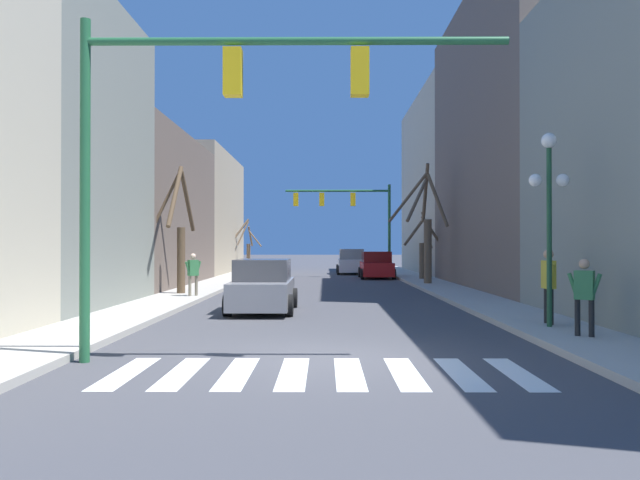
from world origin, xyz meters
TOP-DOWN VIEW (x-y plane):
  - ground_plane at (0.00, 0.00)m, footprint 240.00×240.00m
  - sidewalk_left at (-5.49, 0.00)m, footprint 2.13×90.00m
  - sidewalk_right at (5.49, 0.00)m, footprint 2.13×90.00m
  - building_row_left at (-9.56, 15.38)m, footprint 6.00×45.42m
  - building_row_right at (9.56, 19.00)m, footprint 6.00×47.28m
  - crosswalk_stripes at (0.00, -1.20)m, footprint 6.75×2.60m
  - traffic_signal_near at (-1.93, -0.30)m, footprint 7.55×0.28m
  - traffic_signal_far at (1.66, 28.43)m, footprint 6.71×0.28m
  - street_lamp_right_corner at (5.33, 3.40)m, footprint 0.95×0.36m
  - car_parked_right_near at (3.26, 27.31)m, footprint 2.10×4.20m
  - car_parked_right_mid at (1.94, 33.16)m, footprint 2.08×4.37m
  - car_parked_right_far at (-1.86, 8.04)m, footprint 2.01×4.24m
  - pedestrian_waiting_at_curb at (5.51, 1.86)m, footprint 0.61×0.48m
  - pedestrian_on_left_sidewalk at (-4.90, 12.16)m, footprint 0.57×0.52m
  - pedestrian_near_right_corner at (5.49, 3.91)m, footprint 0.25×0.78m
  - street_tree_left_near at (5.64, 24.18)m, footprint 2.41×1.60m
  - street_tree_right_mid at (-5.70, 13.40)m, footprint 1.49×3.20m
  - street_tree_left_mid at (5.13, 20.04)m, footprint 2.96×3.23m
  - street_tree_left_far at (-5.79, 35.25)m, footprint 2.58×1.64m

SIDE VIEW (x-z plane):
  - ground_plane at x=0.00m, z-range 0.00..0.00m
  - crosswalk_stripes at x=0.00m, z-range 0.00..0.01m
  - sidewalk_left at x=-5.49m, z-range 0.00..0.15m
  - sidewalk_right at x=5.49m, z-range 0.00..0.15m
  - car_parked_right_far at x=-1.86m, z-range -0.05..1.57m
  - car_parked_right_near at x=3.26m, z-range -0.06..1.60m
  - car_parked_right_mid at x=1.94m, z-range -0.07..1.71m
  - pedestrian_on_left_sidewalk at x=-4.90m, z-range 0.30..1.89m
  - pedestrian_waiting_at_curb at x=5.51m, z-range 0.30..1.93m
  - pedestrian_near_right_corner at x=5.49m, z-range 0.32..2.13m
  - street_tree_left_near at x=5.64m, z-range -0.04..3.77m
  - street_tree_left_far at x=-5.79m, z-range -0.06..3.83m
  - street_tree_right_mid at x=-5.70m, z-range -0.01..5.05m
  - street_tree_left_mid at x=5.13m, z-range -0.17..5.87m
  - street_lamp_right_corner at x=5.33m, z-range 1.08..5.64m
  - traffic_signal_far at x=1.66m, z-range 1.44..7.35m
  - traffic_signal_near at x=-1.93m, z-range 1.42..7.48m
  - building_row_left at x=-9.56m, z-range -0.77..9.85m
  - building_row_right at x=9.56m, z-range -0.73..12.88m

